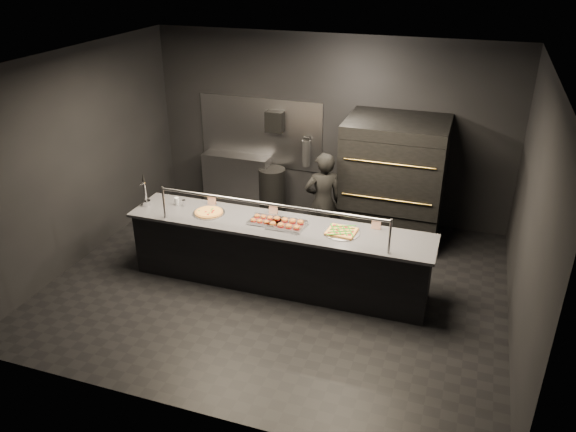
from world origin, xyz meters
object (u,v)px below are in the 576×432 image
at_px(pizza_oven, 393,180).
at_px(trash_bin, 272,190).
at_px(prep_shelf, 237,179).
at_px(slider_tray_b, 287,224).
at_px(service_counter, 278,254).
at_px(worker, 323,202).
at_px(slider_tray_a, 265,220).
at_px(beer_tap, 145,196).
at_px(square_pizza, 342,232).
at_px(towel_dispenser, 275,122).
at_px(round_pizza, 209,212).
at_px(fire_extinguisher, 306,153).

relative_size(pizza_oven, trash_bin, 2.50).
bearing_deg(trash_bin, prep_shelf, 171.33).
distance_m(pizza_oven, slider_tray_b, 2.20).
xyz_separation_m(service_counter, trash_bin, (-0.90, 2.21, -0.08)).
bearing_deg(pizza_oven, worker, -141.69).
height_order(pizza_oven, slider_tray_a, pizza_oven).
xyz_separation_m(beer_tap, square_pizza, (2.80, 0.06, -0.12)).
distance_m(towel_dispenser, square_pizza, 3.01).
xyz_separation_m(round_pizza, slider_tray_a, (0.82, 0.00, 0.01)).
bearing_deg(pizza_oven, round_pizza, -139.18).
relative_size(pizza_oven, slider_tray_b, 3.65).
bearing_deg(worker, pizza_oven, -171.34).
relative_size(trash_bin, worker, 0.50).
distance_m(service_counter, round_pizza, 1.11).
bearing_deg(service_counter, pizza_oven, 57.73).
height_order(beer_tap, trash_bin, beer_tap).
relative_size(beer_tap, square_pizza, 1.05).
bearing_deg(service_counter, worker, 76.40).
relative_size(pizza_oven, fire_extinguisher, 3.78).
xyz_separation_m(towel_dispenser, worker, (1.18, -1.21, -0.78)).
height_order(towel_dispenser, beer_tap, towel_dispenser).
distance_m(prep_shelf, round_pizza, 2.45).
bearing_deg(square_pizza, fire_extinguisher, 116.75).
xyz_separation_m(slider_tray_b, worker, (0.16, 1.19, -0.18)).
distance_m(slider_tray_a, worker, 1.28).
height_order(pizza_oven, beer_tap, pizza_oven).
distance_m(service_counter, towel_dispenser, 2.78).
relative_size(prep_shelf, worker, 0.78).
relative_size(service_counter, worker, 2.66).
bearing_deg(worker, prep_shelf, -60.89).
distance_m(prep_shelf, slider_tray_b, 2.95).
bearing_deg(trash_bin, slider_tray_b, -65.32).
bearing_deg(worker, beer_tap, -1.05).
bearing_deg(round_pizza, service_counter, 0.06).
xyz_separation_m(service_counter, pizza_oven, (1.20, 1.90, 0.50)).
bearing_deg(round_pizza, slider_tray_a, 0.16).
height_order(prep_shelf, fire_extinguisher, fire_extinguisher).
relative_size(slider_tray_b, worker, 0.34).
xyz_separation_m(square_pizza, worker, (-0.57, 1.16, -0.17)).
xyz_separation_m(pizza_oven, prep_shelf, (-2.80, 0.42, -0.52)).
height_order(slider_tray_a, slider_tray_b, slider_tray_b).
bearing_deg(trash_bin, square_pizza, -51.42).
distance_m(pizza_oven, round_pizza, 2.91).
distance_m(prep_shelf, trash_bin, 0.71).
distance_m(prep_shelf, worker, 2.23).
distance_m(slider_tray_a, square_pizza, 1.04).
bearing_deg(towel_dispenser, trash_bin, -90.00).
bearing_deg(square_pizza, slider_tray_a, -178.95).
xyz_separation_m(towel_dispenser, square_pizza, (1.75, -2.37, -0.61)).
distance_m(round_pizza, worker, 1.75).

